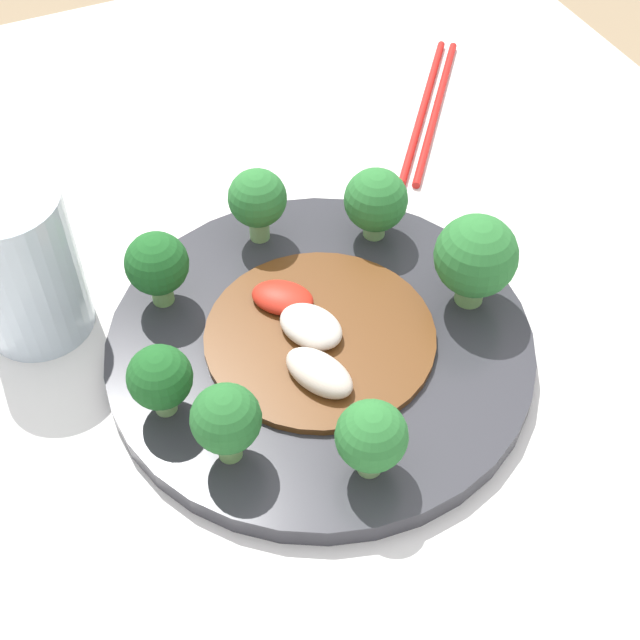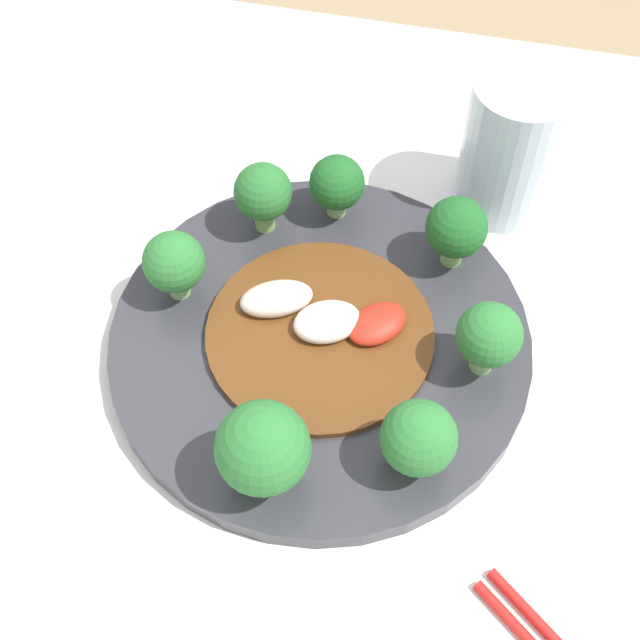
# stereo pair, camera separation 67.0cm
# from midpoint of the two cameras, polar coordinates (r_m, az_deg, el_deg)

# --- Properties ---
(table) EXTENTS (1.15, 0.81, 0.74)m
(table) POSITION_cam_midpoint_polar(r_m,az_deg,el_deg) (0.89, -7.61, -36.19)
(table) COLOR silver
(table) RESTS_ON ground_plane
(plate) EXTENTS (0.30, 0.30, 0.02)m
(plate) POSITION_cam_midpoint_polar(r_m,az_deg,el_deg) (0.54, -17.25, -29.49)
(plate) COLOR #333338
(plate) RESTS_ON table
(broccoli_north) EXTENTS (0.06, 0.06, 0.07)m
(broccoli_north) POSITION_cam_midpoint_polar(r_m,az_deg,el_deg) (0.48, -4.04, -24.95)
(broccoli_north) COLOR #7AAD5B
(broccoli_north) RESTS_ON plate
(broccoli_west) EXTENTS (0.04, 0.04, 0.06)m
(broccoli_west) POSITION_cam_midpoint_polar(r_m,az_deg,el_deg) (0.54, -21.08, -16.83)
(broccoli_west) COLOR #89B76B
(broccoli_west) RESTS_ON plate
(broccoli_northwest) EXTENTS (0.05, 0.05, 0.06)m
(broccoli_northwest) POSITION_cam_midpoint_polar(r_m,az_deg,el_deg) (0.52, -11.25, -17.49)
(broccoli_northwest) COLOR #89B76B
(broccoli_northwest) RESTS_ON plate
(broccoli_southwest) EXTENTS (0.05, 0.05, 0.06)m
(broccoli_southwest) POSITION_cam_midpoint_polar(r_m,az_deg,el_deg) (0.54, -29.95, -22.29)
(broccoli_southwest) COLOR #7AAD5B
(broccoli_southwest) RESTS_ON plate
(broccoli_southeast) EXTENTS (0.04, 0.04, 0.06)m
(broccoli_southeast) POSITION_cam_midpoint_polar(r_m,az_deg,el_deg) (0.50, -29.13, -37.36)
(broccoli_southeast) COLOR #7AAD5B
(broccoli_southeast) RESTS_ON plate
(broccoli_east) EXTENTS (0.04, 0.04, 0.06)m
(broccoli_east) POSITION_cam_midpoint_polar(r_m,az_deg,el_deg) (0.48, -17.40, -41.09)
(broccoli_east) COLOR #89B76B
(broccoli_east) RESTS_ON plate
(broccoli_south) EXTENTS (0.04, 0.04, 0.05)m
(broccoli_south) POSITION_cam_midpoint_polar(r_m,az_deg,el_deg) (0.53, -32.42, -32.32)
(broccoli_south) COLOR #89B76B
(broccoli_south) RESTS_ON plate
(stirfry_center) EXTENTS (0.16, 0.16, 0.02)m
(stirfry_center) POSITION_cam_midpoint_polar(r_m,az_deg,el_deg) (0.52, -18.09, -29.38)
(stirfry_center) COLOR #5B3314
(stirfry_center) RESTS_ON plate
(drinking_glass) EXTENTS (0.08, 0.08, 0.12)m
(drinking_glass) POSITION_cam_midpoint_polar(r_m,az_deg,el_deg) (0.59, -38.71, -20.77)
(drinking_glass) COLOR silver
(drinking_glass) RESTS_ON table
(chopsticks) EXTENTS (0.19, 0.15, 0.01)m
(chopsticks) POSITION_cam_midpoint_polar(r_m,az_deg,el_deg) (0.64, -3.28, -4.42)
(chopsticks) COLOR red
(chopsticks) RESTS_ON table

